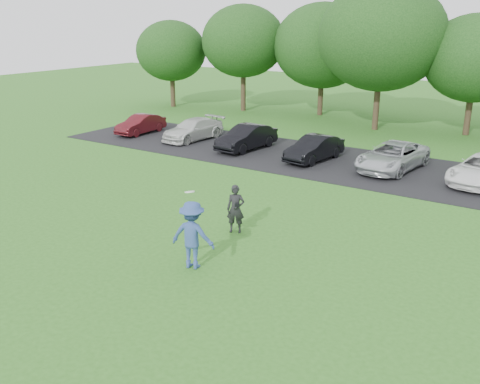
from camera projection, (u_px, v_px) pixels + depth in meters
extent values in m
plane|color=#2D661D|center=(170.00, 271.00, 14.53)|extent=(100.00, 100.00, 0.00)
cube|color=black|center=(352.00, 165.00, 24.85)|extent=(32.00, 6.50, 0.03)
imported|color=#314A8B|center=(192.00, 235.00, 14.48)|extent=(1.36, 0.98, 1.90)
cylinder|color=white|center=(190.00, 192.00, 13.97)|extent=(0.28, 0.27, 0.12)
imported|color=black|center=(236.00, 209.00, 16.92)|extent=(0.68, 0.58, 1.56)
cube|color=black|center=(237.00, 205.00, 16.61)|extent=(0.17, 0.15, 0.10)
imported|color=#4B1015|center=(141.00, 124.00, 31.30)|extent=(1.18, 3.32, 1.09)
imported|color=silver|center=(193.00, 129.00, 29.71)|extent=(2.01, 4.10, 1.15)
imported|color=black|center=(247.00, 137.00, 27.53)|extent=(1.67, 3.89, 1.25)
imported|color=black|center=(314.00, 148.00, 25.41)|extent=(1.72, 3.68, 1.17)
imported|color=silver|center=(392.00, 156.00, 23.87)|extent=(2.53, 4.57, 1.21)
cylinder|color=#38281C|center=(173.00, 92.00, 40.72)|extent=(0.36, 0.36, 2.20)
ellipsoid|color=#214C19|center=(171.00, 51.00, 39.76)|extent=(5.20, 5.20, 4.42)
cylinder|color=#38281C|center=(243.00, 92.00, 38.89)|extent=(0.36, 0.36, 2.70)
ellipsoid|color=#214C19|center=(243.00, 41.00, 37.77)|extent=(5.94, 5.94, 5.05)
cylinder|color=#38281C|center=(320.00, 99.00, 37.21)|extent=(0.36, 0.36, 2.20)
ellipsoid|color=#214C19|center=(323.00, 46.00, 36.08)|extent=(6.68, 6.68, 5.68)
cylinder|color=#38281C|center=(376.00, 107.00, 32.31)|extent=(0.36, 0.36, 2.70)
ellipsoid|color=#214C19|center=(382.00, 36.00, 31.01)|extent=(7.42, 7.42, 6.31)
cylinder|color=#38281C|center=(468.00, 116.00, 30.89)|extent=(0.36, 0.36, 2.20)
ellipsoid|color=#214C19|center=(476.00, 58.00, 29.87)|extent=(5.76, 5.76, 4.90)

